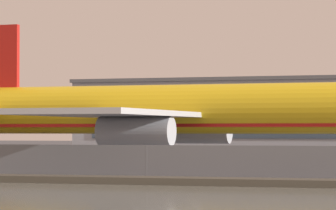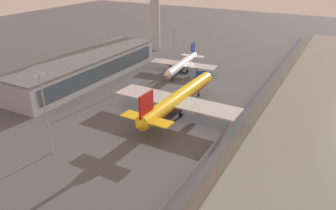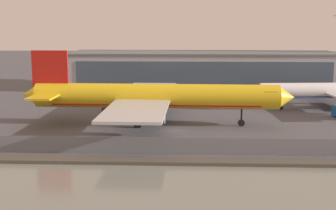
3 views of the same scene
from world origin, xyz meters
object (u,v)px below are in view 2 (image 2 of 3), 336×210
(passenger_jet_white, at_px, (182,64))
(baggage_tug, at_px, (132,115))
(apron_light_mast_apron_east, at_px, (174,45))
(apron_light_mast_apron_west, at_px, (45,111))
(cargo_jet_yellow, at_px, (178,98))
(ops_van, at_px, (202,74))
(control_tower, at_px, (155,4))

(passenger_jet_white, relative_size, baggage_tug, 10.78)
(passenger_jet_white, height_order, apron_light_mast_apron_east, apron_light_mast_apron_east)
(apron_light_mast_apron_west, height_order, apron_light_mast_apron_east, apron_light_mast_apron_west)
(baggage_tug, distance_m, apron_light_mast_apron_east, 56.64)
(cargo_jet_yellow, relative_size, apron_light_mast_apron_east, 2.44)
(baggage_tug, xyz_separation_m, apron_light_mast_apron_west, (-30.24, 6.86, 12.54))
(apron_light_mast_apron_west, distance_m, apron_light_mast_apron_east, 84.54)
(baggage_tug, xyz_separation_m, ops_van, (51.08, -4.21, 0.47))
(apron_light_mast_apron_east, bearing_deg, apron_light_mast_apron_west, -176.38)
(passenger_jet_white, distance_m, apron_light_mast_apron_west, 82.54)
(cargo_jet_yellow, bearing_deg, passenger_jet_white, 24.48)
(cargo_jet_yellow, distance_m, passenger_jet_white, 44.99)
(passenger_jet_white, distance_m, ops_van, 10.91)
(cargo_jet_yellow, xyz_separation_m, baggage_tug, (-10.87, 12.40, -4.81))
(apron_light_mast_apron_west, bearing_deg, control_tower, 16.34)
(baggage_tug, height_order, control_tower, control_tower)
(passenger_jet_white, relative_size, apron_light_mast_apron_west, 1.58)
(baggage_tug, relative_size, apron_light_mast_apron_east, 0.16)
(passenger_jet_white, distance_m, control_tower, 51.41)
(apron_light_mast_apron_west, bearing_deg, baggage_tug, -12.77)
(ops_van, relative_size, apron_light_mast_apron_east, 0.25)
(baggage_tug, bearing_deg, apron_light_mast_apron_west, 167.23)
(cargo_jet_yellow, bearing_deg, apron_light_mast_apron_west, 154.91)
(passenger_jet_white, height_order, ops_van, passenger_jet_white)
(cargo_jet_yellow, bearing_deg, apron_light_mast_apron_east, 29.62)
(ops_van, height_order, apron_light_mast_apron_east, apron_light_mast_apron_east)
(passenger_jet_white, relative_size, control_tower, 0.82)
(control_tower, xyz_separation_m, apron_light_mast_apron_east, (-29.28, -27.98, -14.25))
(passenger_jet_white, bearing_deg, ops_van, -93.91)
(cargo_jet_yellow, distance_m, apron_light_mast_apron_west, 46.05)
(control_tower, height_order, apron_light_mast_apron_west, control_tower)
(baggage_tug, bearing_deg, apron_light_mast_apron_east, 12.70)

